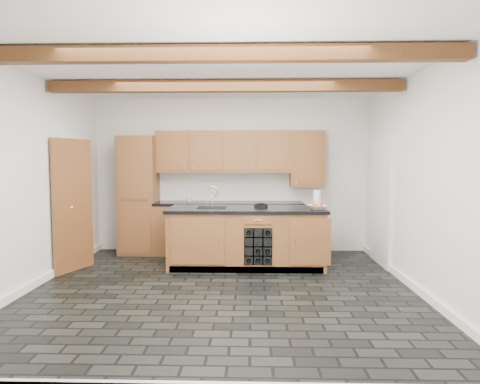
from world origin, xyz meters
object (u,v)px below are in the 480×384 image
object	(u,v)px
kitchen_scale	(261,205)
fruit_bowl	(317,207)
island	(247,237)
paper_towel	(317,199)

from	to	relation	value
kitchen_scale	fruit_bowl	distance (m)	0.91
island	paper_towel	bearing A→B (deg)	4.51
kitchen_scale	paper_towel	distance (m)	0.90
island	fruit_bowl	world-z (taller)	fruit_bowl
fruit_bowl	paper_towel	world-z (taller)	paper_towel
kitchen_scale	island	bearing A→B (deg)	-131.19
fruit_bowl	paper_towel	distance (m)	0.31
island	paper_towel	size ratio (longest dim) A/B	9.17
island	paper_towel	distance (m)	1.27
island	kitchen_scale	world-z (taller)	kitchen_scale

